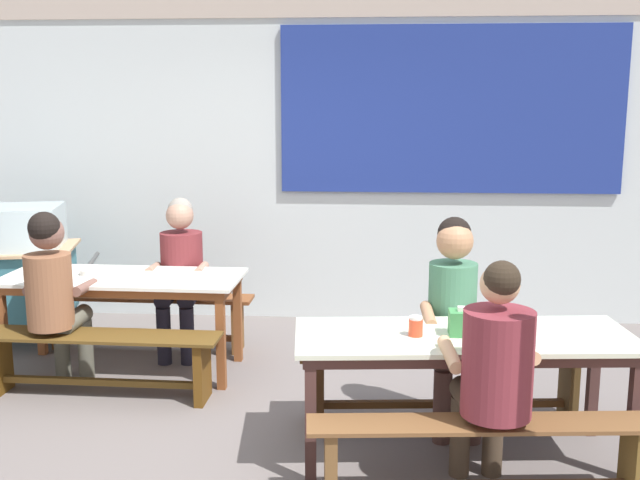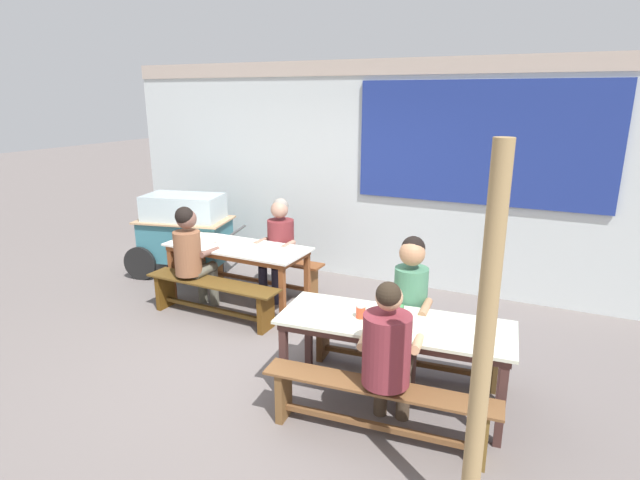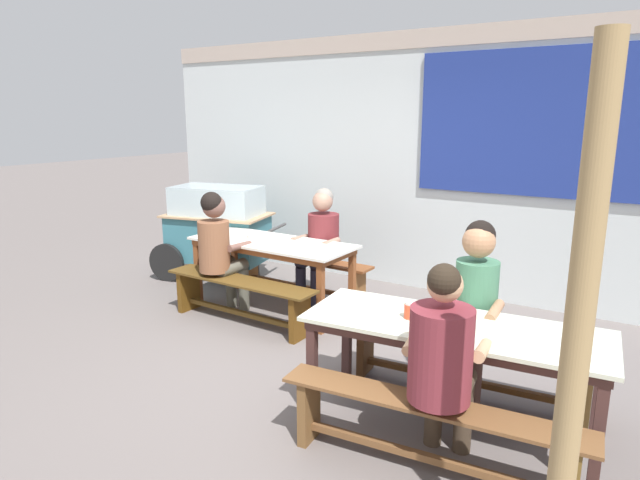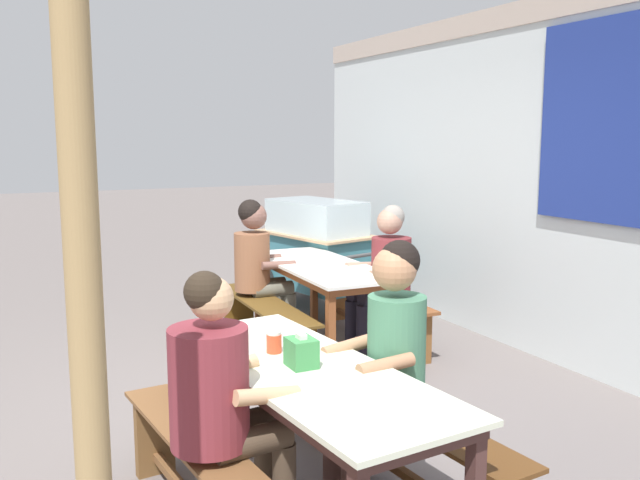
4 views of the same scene
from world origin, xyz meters
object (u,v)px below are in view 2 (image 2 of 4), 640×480
Objects in this scene: condiment_jar at (361,312)px; wooden_support_post at (483,357)px; soup_bowl at (222,241)px; person_near_front at (388,350)px; dining_table_near at (394,329)px; bench_near_front at (377,405)px; bench_far_front at (212,294)px; bench_near_back at (404,343)px; food_cart at (184,229)px; dining_table_far at (237,252)px; person_right_near_table at (409,299)px; person_center_facing at (279,241)px; tissue_box at (392,314)px; person_left_back_turned at (191,251)px; bench_far_back at (262,267)px.

wooden_support_post reaches higher than condiment_jar.
person_near_front is at bearing -32.44° from soup_bowl.
dining_table_near is 1.09× the size of bench_near_front.
bench_far_front is (-2.37, 0.72, -0.37)m from dining_table_near.
bench_near_back is 1.10× the size of food_cart.
person_right_near_table is (2.34, -0.78, 0.09)m from dining_table_far.
condiment_jar reaches higher than soup_bowl.
person_center_facing is (-1.99, 1.17, 0.43)m from bench_near_back.
condiment_jar is 2.67m from soup_bowl.
tissue_box is (0.03, -0.53, 0.51)m from bench_near_back.
bench_far_front is 2.76m from person_near_front.
dining_table_near is at bearing 101.59° from person_near_front.
food_cart reaches higher than dining_table_near.
bench_near_front is 0.75m from condiment_jar.
wooden_support_post is at bearing -41.47° from person_near_front.
person_left_back_turned is at bearing 155.95° from person_near_front.
dining_table_far is at bearing 145.48° from person_near_front.
person_center_facing is at bearing 135.85° from wooden_support_post.
wooden_support_post is (0.81, -1.08, 0.49)m from dining_table_near.
bench_far_front is at bearing 174.85° from bench_near_back.
condiment_jar is at bearing -172.31° from tissue_box.
dining_table_far reaches higher than bench_far_back.
food_cart reaches higher than soup_bowl.
dining_table_near is 0.84× the size of wooden_support_post.
condiment_jar reaches higher than dining_table_near.
person_near_front is at bearing -83.50° from person_right_near_table.
person_right_near_table is 11.86× the size of condiment_jar.
person_left_back_turned reaches higher than food_cart.
condiment_jar is (1.76, -1.73, 0.07)m from person_center_facing.
bench_near_front is (2.40, -1.75, -0.37)m from dining_table_far.
dining_table_near is 1.10× the size of bench_far_back.
food_cart reaches higher than tissue_box.
bench_near_back is (2.32, -0.21, 0.00)m from bench_far_front.
person_near_front reaches higher than bench_far_front.
bench_near_back is 0.47m from person_right_near_table.
soup_bowl is (-0.24, 0.02, 0.09)m from dining_table_far.
soup_bowl is (-0.23, 0.54, 0.46)m from bench_far_front.
bench_far_back is 1.33× the size of person_right_near_table.
food_cart is at bearing 178.29° from bench_far_back.
tissue_box reaches higher than dining_table_near.
bench_far_back is at bearing 143.27° from dining_table_near.
condiment_jar is at bearing -111.70° from bench_near_back.
bench_near_back and bench_near_front have the same top height.
bench_near_back is at bearing 68.30° from condiment_jar.
person_right_near_table is (-0.10, 0.90, 0.04)m from person_near_front.
wooden_support_post reaches higher than person_center_facing.
food_cart is at bearing 147.11° from wooden_support_post.
tissue_box is at bearing 7.69° from condiment_jar.
person_right_near_table reaches higher than food_cart.
person_near_front is 1.01× the size of person_center_facing.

